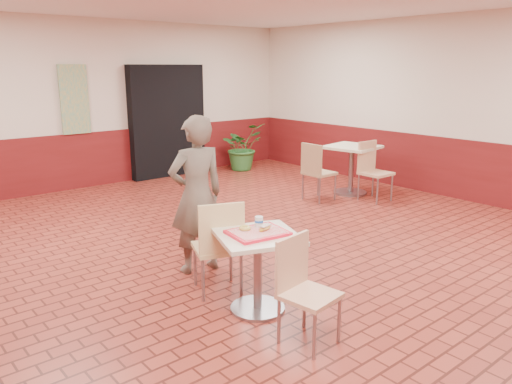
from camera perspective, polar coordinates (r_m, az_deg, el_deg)
room_shell at (r=5.51m, az=4.75°, el=7.21°), size 8.01×10.01×3.01m
wainscot_band at (r=5.72m, az=4.55°, el=-2.78°), size 8.00×10.00×1.00m
corridor_doorway at (r=10.17m, az=-10.08°, el=7.95°), size 1.60×0.22×2.20m
promo_poster at (r=9.42m, az=-20.04°, el=9.90°), size 0.50×0.03×1.20m
main_table at (r=4.49m, az=0.19°, el=-7.72°), size 0.69×0.69×0.73m
chair_main_front at (r=4.04m, az=5.34°, el=-10.48°), size 0.45×0.45×0.87m
chair_main_back at (r=4.80m, az=-4.25°, el=-5.81°), size 0.57×0.57×0.94m
customer at (r=5.29m, az=-6.80°, el=-0.37°), size 0.67×0.49×1.69m
serving_tray at (r=4.40m, az=0.19°, el=-4.67°), size 0.49×0.38×0.03m
ring_donut at (r=4.42m, az=-1.27°, el=-4.14°), size 0.12×0.12×0.03m
long_john_donut at (r=4.41m, az=1.02°, el=-4.11°), size 0.16×0.11×0.05m
paper_cup at (r=4.49m, az=0.34°, el=-3.40°), size 0.08×0.08×0.10m
second_table at (r=8.80m, az=10.87°, el=3.45°), size 0.80×0.80×0.84m
chair_second_left at (r=8.23m, az=6.89°, el=2.64°), size 0.44×0.44×0.95m
chair_second_front at (r=8.46m, az=13.13°, el=2.73°), size 0.45×0.45×0.97m
potted_plant at (r=10.70m, az=-1.60°, el=5.19°), size 0.98×0.87×0.99m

